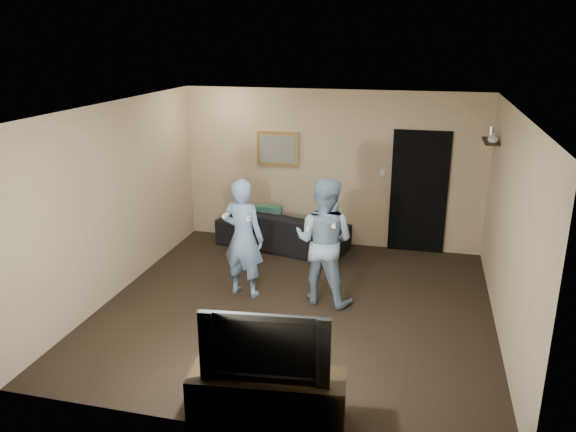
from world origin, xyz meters
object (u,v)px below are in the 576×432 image
(wii_player_left, at_px, (243,238))
(wii_player_right, at_px, (324,241))
(television, at_px, (266,342))
(tv_console, at_px, (267,399))
(sofa, at_px, (283,229))

(wii_player_left, height_order, wii_player_right, wii_player_right)
(television, height_order, wii_player_left, wii_player_left)
(tv_console, height_order, wii_player_right, wii_player_right)
(wii_player_left, relative_size, wii_player_right, 0.97)
(tv_console, relative_size, television, 1.24)
(sofa, distance_m, wii_player_right, 2.15)
(television, distance_m, wii_player_right, 2.60)
(tv_console, bearing_deg, wii_player_left, 106.05)
(sofa, xyz_separation_m, tv_console, (0.98, -4.41, -0.07))
(tv_console, bearing_deg, sofa, 96.11)
(television, xyz_separation_m, wii_player_left, (-1.05, 2.54, -0.01))
(wii_player_right, bearing_deg, sofa, 119.38)
(wii_player_right, bearing_deg, tv_console, -90.90)
(television, height_order, wii_player_right, wii_player_right)
(sofa, relative_size, wii_player_right, 1.27)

